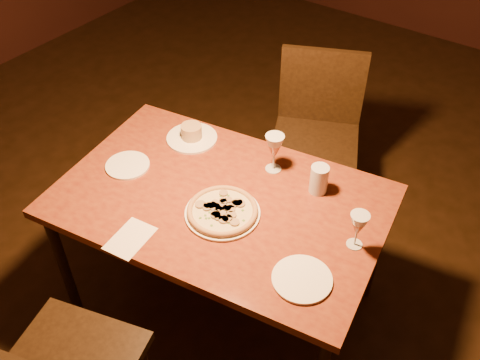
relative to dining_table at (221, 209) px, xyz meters
The scene contains 11 objects.
floor 0.67m from the dining_table, 88.79° to the right, with size 7.00×7.00×0.00m, color #301C10.
dining_table is the anchor object (origin of this frame).
chair_far 0.92m from the dining_table, 91.67° to the left, with size 0.61×0.61×0.96m.
pizza_plate 0.13m from the dining_table, 46.89° to the right, with size 0.31×0.31×0.03m.
ramekin_saucer 0.44m from the dining_table, 145.42° to the left, with size 0.24×0.24×0.08m.
wine_glass_far 0.34m from the dining_table, 74.46° to the left, with size 0.08×0.08×0.19m, color #B6694C, non-canonical shape.
wine_glass_right 0.61m from the dining_table, ahead, with size 0.07×0.07×0.16m, color #B6694C, non-canonical shape.
water_tumbler 0.44m from the dining_table, 41.90° to the left, with size 0.08×0.08×0.13m, color silver.
side_plate_left 0.48m from the dining_table, behind, with size 0.20×0.20×0.01m, color white.
side_plate_near 0.54m from the dining_table, 18.70° to the right, with size 0.22×0.22×0.01m, color white.
menu_card 0.42m from the dining_table, 110.64° to the right, with size 0.13×0.19×0.00m, color white.
Camera 1 is at (1.02, -1.25, 2.30)m, focal length 40.00 mm.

